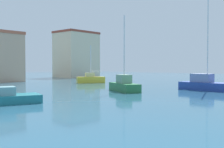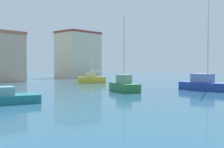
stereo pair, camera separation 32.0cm
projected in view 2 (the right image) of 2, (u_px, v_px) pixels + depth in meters
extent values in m
plane|color=#285670|center=(30.00, 93.00, 26.72)|extent=(160.00, 160.00, 0.00)
cube|color=#233D93|center=(208.00, 86.00, 29.35)|extent=(2.60, 6.22, 0.87)
cube|color=#6E7DB1|center=(202.00, 78.00, 29.79)|extent=(1.58, 2.35, 0.94)
cylinder|color=silver|center=(208.00, 41.00, 29.21)|extent=(0.12, 0.12, 9.01)
cube|color=#28703D|center=(124.00, 87.00, 28.42)|extent=(3.65, 5.02, 0.85)
cube|color=gray|center=(124.00, 79.00, 28.45)|extent=(1.79, 1.99, 0.90)
cylinder|color=silver|center=(124.00, 49.00, 28.31)|extent=(0.12, 0.12, 7.16)
cube|color=gold|center=(92.00, 80.00, 42.43)|extent=(4.38, 3.31, 0.98)
cube|color=#DFCD77|center=(91.00, 75.00, 42.36)|extent=(1.60, 1.39, 0.62)
cylinder|color=silver|center=(92.00, 61.00, 42.34)|extent=(0.12, 0.12, 4.99)
cylinder|color=silver|center=(97.00, 71.00, 42.61)|extent=(1.36, 0.87, 0.08)
cube|color=beige|center=(78.00, 56.00, 65.61)|extent=(9.21, 7.05, 10.51)
cube|color=brown|center=(78.00, 33.00, 65.45)|extent=(9.40, 7.19, 0.50)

